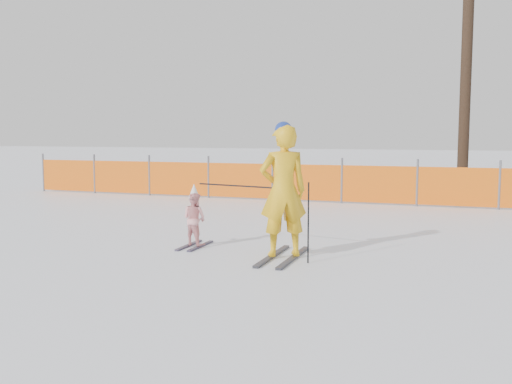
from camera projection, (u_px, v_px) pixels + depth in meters
ground at (245, 261)px, 8.62m from camera, size 120.00×120.00×0.00m
adult at (283, 190)px, 8.71m from camera, size 0.88×1.60×2.10m
child at (194, 218)px, 9.66m from camera, size 0.51×0.92×1.08m
ski_poles at (267, 202)px, 8.82m from camera, size 2.02×0.56×1.21m
safety_fence at (246, 180)px, 16.58m from camera, size 14.47×0.06×1.25m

